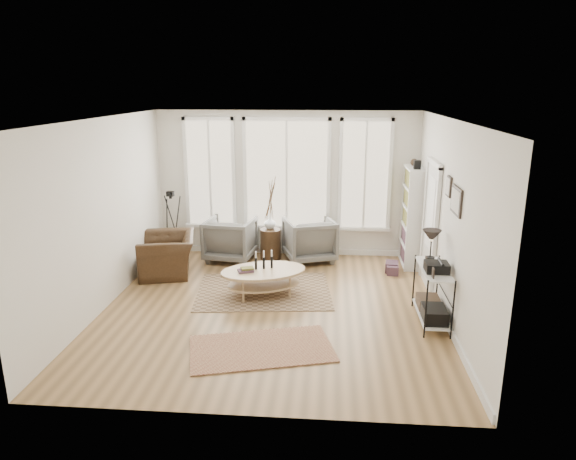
# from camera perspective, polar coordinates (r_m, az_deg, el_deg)

# --- Properties ---
(room) EXTENTS (5.50, 5.54, 2.90)m
(room) POSITION_cam_1_polar(r_m,az_deg,el_deg) (7.69, -1.68, 1.21)
(room) COLOR #A1794A
(room) RESTS_ON ground
(bay_window) EXTENTS (4.14, 0.12, 2.24)m
(bay_window) POSITION_cam_1_polar(r_m,az_deg,el_deg) (10.27, -0.16, 5.95)
(bay_window) COLOR tan
(bay_window) RESTS_ON ground
(door) EXTENTS (0.09, 1.06, 2.22)m
(door) POSITION_cam_1_polar(r_m,az_deg,el_deg) (8.98, 15.55, 0.76)
(door) COLOR silver
(door) RESTS_ON ground
(bookcase) EXTENTS (0.31, 0.85, 2.06)m
(bookcase) POSITION_cam_1_polar(r_m,az_deg,el_deg) (10.02, 13.63, 1.44)
(bookcase) COLOR white
(bookcase) RESTS_ON ground
(low_shelf) EXTENTS (0.38, 1.08, 1.30)m
(low_shelf) POSITION_cam_1_polar(r_m,az_deg,el_deg) (7.78, 15.76, -6.32)
(low_shelf) COLOR white
(low_shelf) RESTS_ON ground
(wall_art) EXTENTS (0.04, 0.88, 0.44)m
(wall_art) POSITION_cam_1_polar(r_m,az_deg,el_deg) (7.46, 17.99, 3.53)
(wall_art) COLOR black
(wall_art) RESTS_ON ground
(rug_main) EXTENTS (2.39, 1.90, 0.01)m
(rug_main) POSITION_cam_1_polar(r_m,az_deg,el_deg) (8.75, -2.70, -6.77)
(rug_main) COLOR brown
(rug_main) RESTS_ON ground
(rug_runner) EXTENTS (2.06, 1.48, 0.01)m
(rug_runner) POSITION_cam_1_polar(r_m,az_deg,el_deg) (6.96, -2.97, -12.99)
(rug_runner) COLOR brown
(rug_runner) RESTS_ON ground
(coffee_table) EXTENTS (1.62, 1.32, 0.64)m
(coffee_table) POSITION_cam_1_polar(r_m,az_deg,el_deg) (8.48, -2.79, -5.07)
(coffee_table) COLOR tan
(coffee_table) RESTS_ON ground
(armchair_left) EXTENTS (1.02, 1.04, 0.85)m
(armchair_left) POSITION_cam_1_polar(r_m,az_deg,el_deg) (10.23, -6.41, -0.99)
(armchair_left) COLOR slate
(armchair_left) RESTS_ON ground
(armchair_right) EXTENTS (1.17, 1.18, 0.86)m
(armchair_right) POSITION_cam_1_polar(r_m,az_deg,el_deg) (10.13, 2.38, -1.06)
(armchair_right) COLOR slate
(armchair_right) RESTS_ON ground
(side_table) EXTENTS (0.41, 0.41, 1.72)m
(side_table) POSITION_cam_1_polar(r_m,az_deg,el_deg) (10.10, -1.98, 1.25)
(side_table) COLOR #3A2717
(side_table) RESTS_ON ground
(vase) EXTENTS (0.24, 0.24, 0.24)m
(vase) POSITION_cam_1_polar(r_m,az_deg,el_deg) (10.19, -2.01, 0.83)
(vase) COLOR silver
(vase) RESTS_ON side_table
(accent_chair) EXTENTS (1.32, 1.22, 0.73)m
(accent_chair) POSITION_cam_1_polar(r_m,az_deg,el_deg) (9.69, -13.25, -2.67)
(accent_chair) COLOR #3A2717
(accent_chair) RESTS_ON ground
(tripod_camera) EXTENTS (0.48, 0.48, 1.36)m
(tripod_camera) POSITION_cam_1_polar(r_m,az_deg,el_deg) (10.48, -12.72, 0.27)
(tripod_camera) COLOR black
(tripod_camera) RESTS_ON ground
(book_stack_near) EXTENTS (0.27, 0.32, 0.19)m
(book_stack_near) POSITION_cam_1_polar(r_m,az_deg,el_deg) (9.79, 11.45, -4.04)
(book_stack_near) COLOR maroon
(book_stack_near) RESTS_ON ground
(book_stack_far) EXTENTS (0.22, 0.27, 0.17)m
(book_stack_far) POSITION_cam_1_polar(r_m,az_deg,el_deg) (9.68, 11.53, -4.33)
(book_stack_far) COLOR maroon
(book_stack_far) RESTS_ON ground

